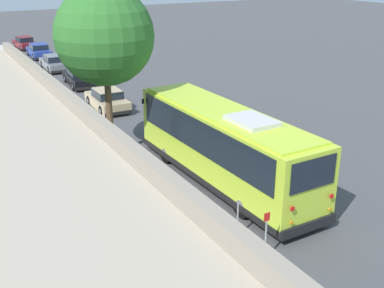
{
  "coord_description": "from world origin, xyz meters",
  "views": [
    {
      "loc": [
        -16.65,
        10.55,
        8.9
      ],
      "look_at": [
        0.6,
        0.86,
        1.3
      ],
      "focal_mm": 45.0,
      "sensor_mm": 36.0,
      "label": 1
    }
  ],
  "objects_px": {
    "street_tree": "(103,29)",
    "shuttle_bus": "(223,142)",
    "parked_sedan_blue": "(39,51)",
    "parked_sedan_black": "(80,78)",
    "parked_sedan_tan": "(107,100)",
    "parked_sedan_gray": "(55,63)",
    "sign_post_near": "(266,234)",
    "sign_post_far": "(238,219)",
    "parked_sedan_maroon": "(25,43)"
  },
  "relations": [
    {
      "from": "parked_sedan_blue",
      "to": "street_tree",
      "type": "height_order",
      "value": "street_tree"
    },
    {
      "from": "parked_sedan_maroon",
      "to": "street_tree",
      "type": "distance_m",
      "value": 33.72
    },
    {
      "from": "street_tree",
      "to": "sign_post_far",
      "type": "distance_m",
      "value": 10.68
    },
    {
      "from": "parked_sedan_tan",
      "to": "parked_sedan_maroon",
      "type": "distance_m",
      "value": 25.73
    },
    {
      "from": "shuttle_bus",
      "to": "sign_post_near",
      "type": "xyz_separation_m",
      "value": [
        -5.53,
        1.97,
        -0.85
      ]
    },
    {
      "from": "street_tree",
      "to": "parked_sedan_gray",
      "type": "bearing_deg",
      "value": -7.22
    },
    {
      "from": "sign_post_near",
      "to": "sign_post_far",
      "type": "height_order",
      "value": "sign_post_near"
    },
    {
      "from": "shuttle_bus",
      "to": "street_tree",
      "type": "distance_m",
      "value": 7.4
    },
    {
      "from": "parked_sedan_tan",
      "to": "sign_post_far",
      "type": "height_order",
      "value": "sign_post_far"
    },
    {
      "from": "parked_sedan_blue",
      "to": "parked_sedan_black",
      "type": "bearing_deg",
      "value": -178.43
    },
    {
      "from": "sign_post_near",
      "to": "shuttle_bus",
      "type": "bearing_deg",
      "value": -19.62
    },
    {
      "from": "shuttle_bus",
      "to": "parked_sedan_black",
      "type": "bearing_deg",
      "value": -0.47
    },
    {
      "from": "street_tree",
      "to": "sign_post_far",
      "type": "bearing_deg",
      "value": -173.01
    },
    {
      "from": "shuttle_bus",
      "to": "street_tree",
      "type": "bearing_deg",
      "value": 29.55
    },
    {
      "from": "parked_sedan_gray",
      "to": "parked_sedan_blue",
      "type": "distance_m",
      "value": 6.5
    },
    {
      "from": "parked_sedan_tan",
      "to": "parked_sedan_gray",
      "type": "bearing_deg",
      "value": 0.78
    },
    {
      "from": "street_tree",
      "to": "parked_sedan_blue",
      "type": "bearing_deg",
      "value": -5.82
    },
    {
      "from": "parked_sedan_gray",
      "to": "parked_sedan_blue",
      "type": "relative_size",
      "value": 1.02
    },
    {
      "from": "shuttle_bus",
      "to": "parked_sedan_blue",
      "type": "relative_size",
      "value": 2.46
    },
    {
      "from": "shuttle_bus",
      "to": "parked_sedan_gray",
      "type": "relative_size",
      "value": 2.42
    },
    {
      "from": "street_tree",
      "to": "sign_post_near",
      "type": "height_order",
      "value": "street_tree"
    },
    {
      "from": "parked_sedan_tan",
      "to": "street_tree",
      "type": "height_order",
      "value": "street_tree"
    },
    {
      "from": "parked_sedan_tan",
      "to": "parked_sedan_black",
      "type": "bearing_deg",
      "value": -1.3
    },
    {
      "from": "shuttle_bus",
      "to": "parked_sedan_tan",
      "type": "height_order",
      "value": "shuttle_bus"
    },
    {
      "from": "parked_sedan_blue",
      "to": "sign_post_far",
      "type": "distance_m",
      "value": 36.55
    },
    {
      "from": "parked_sedan_black",
      "to": "parked_sedan_gray",
      "type": "xyz_separation_m",
      "value": [
        6.51,
        0.2,
        -0.01
      ]
    },
    {
      "from": "parked_sedan_black",
      "to": "parked_sedan_gray",
      "type": "bearing_deg",
      "value": 5.33
    },
    {
      "from": "parked_sedan_gray",
      "to": "street_tree",
      "type": "relative_size",
      "value": 0.52
    },
    {
      "from": "parked_sedan_tan",
      "to": "sign_post_far",
      "type": "distance_m",
      "value": 16.69
    },
    {
      "from": "street_tree",
      "to": "shuttle_bus",
      "type": "bearing_deg",
      "value": -149.23
    },
    {
      "from": "shuttle_bus",
      "to": "parked_sedan_tan",
      "type": "distance_m",
      "value": 12.71
    },
    {
      "from": "parked_sedan_gray",
      "to": "parked_sedan_maroon",
      "type": "relative_size",
      "value": 1.04
    },
    {
      "from": "parked_sedan_maroon",
      "to": "sign_post_near",
      "type": "height_order",
      "value": "sign_post_near"
    },
    {
      "from": "shuttle_bus",
      "to": "parked_sedan_blue",
      "type": "distance_m",
      "value": 32.55
    },
    {
      "from": "parked_sedan_tan",
      "to": "parked_sedan_gray",
      "type": "xyz_separation_m",
      "value": [
        13.38,
        -0.09,
        -0.01
      ]
    },
    {
      "from": "parked_sedan_black",
      "to": "street_tree",
      "type": "xyz_separation_m",
      "value": [
        -14.31,
        2.84,
        5.44
      ]
    },
    {
      "from": "parked_sedan_gray",
      "to": "street_tree",
      "type": "xyz_separation_m",
      "value": [
        -20.82,
        2.64,
        5.45
      ]
    },
    {
      "from": "parked_sedan_blue",
      "to": "sign_post_far",
      "type": "relative_size",
      "value": 3.75
    },
    {
      "from": "parked_sedan_black",
      "to": "parked_sedan_blue",
      "type": "distance_m",
      "value": 13.01
    },
    {
      "from": "sign_post_near",
      "to": "parked_sedan_tan",
      "type": "bearing_deg",
      "value": -4.45
    },
    {
      "from": "parked_sedan_maroon",
      "to": "street_tree",
      "type": "height_order",
      "value": "street_tree"
    },
    {
      "from": "shuttle_bus",
      "to": "sign_post_near",
      "type": "height_order",
      "value": "shuttle_bus"
    },
    {
      "from": "parked_sedan_blue",
      "to": "sign_post_far",
      "type": "height_order",
      "value": "parked_sedan_blue"
    },
    {
      "from": "sign_post_far",
      "to": "parked_sedan_tan",
      "type": "bearing_deg",
      "value": -4.86
    },
    {
      "from": "parked_sedan_maroon",
      "to": "parked_sedan_black",
      "type": "bearing_deg",
      "value": 177.17
    },
    {
      "from": "shuttle_bus",
      "to": "parked_sedan_gray",
      "type": "height_order",
      "value": "shuttle_bus"
    },
    {
      "from": "parked_sedan_gray",
      "to": "sign_post_far",
      "type": "distance_m",
      "value": 30.05
    },
    {
      "from": "parked_sedan_black",
      "to": "parked_sedan_maroon",
      "type": "relative_size",
      "value": 1.06
    },
    {
      "from": "parked_sedan_black",
      "to": "sign_post_far",
      "type": "bearing_deg",
      "value": 179.37
    },
    {
      "from": "parked_sedan_tan",
      "to": "parked_sedan_blue",
      "type": "distance_m",
      "value": 19.88
    }
  ]
}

